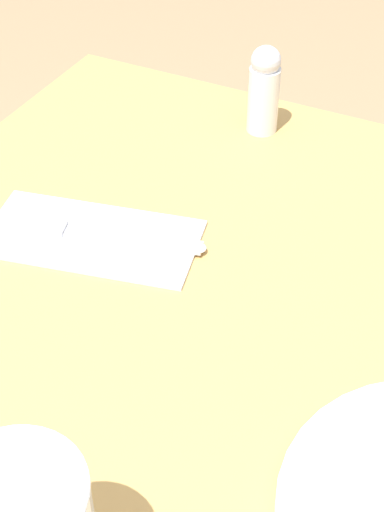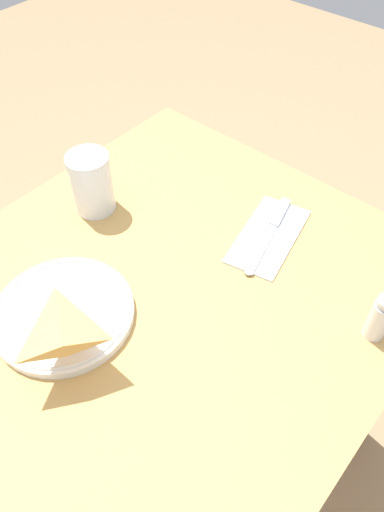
% 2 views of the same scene
% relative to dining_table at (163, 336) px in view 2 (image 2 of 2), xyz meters
% --- Properties ---
extents(ground_plane, '(6.00, 6.00, 0.00)m').
position_rel_dining_table_xyz_m(ground_plane, '(0.00, 0.00, -0.64)').
color(ground_plane, '#997A56').
extents(dining_table, '(0.91, 0.79, 0.77)m').
position_rel_dining_table_xyz_m(dining_table, '(0.00, 0.00, 0.00)').
color(dining_table, tan).
rests_on(dining_table, ground_plane).
extents(plate_pizza, '(0.24, 0.24, 0.05)m').
position_rel_dining_table_xyz_m(plate_pizza, '(0.14, -0.09, 0.15)').
color(plate_pizza, white).
rests_on(plate_pizza, dining_table).
extents(milk_glass, '(0.08, 0.08, 0.13)m').
position_rel_dining_table_xyz_m(milk_glass, '(-0.08, -0.26, 0.19)').
color(milk_glass, white).
rests_on(milk_glass, dining_table).
extents(napkin_folded, '(0.22, 0.14, 0.00)m').
position_rel_dining_table_xyz_m(napkin_folded, '(-0.24, 0.06, 0.13)').
color(napkin_folded, silver).
rests_on(napkin_folded, dining_table).
extents(butter_knife, '(0.22, 0.08, 0.01)m').
position_rel_dining_table_xyz_m(butter_knife, '(-0.25, 0.06, 0.14)').
color(butter_knife, '#B2B2B7').
rests_on(butter_knife, napkin_folded).
extents(salt_shaker, '(0.04, 0.04, 0.10)m').
position_rel_dining_table_xyz_m(salt_shaker, '(-0.17, 0.32, 0.18)').
color(salt_shaker, silver).
rests_on(salt_shaker, dining_table).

